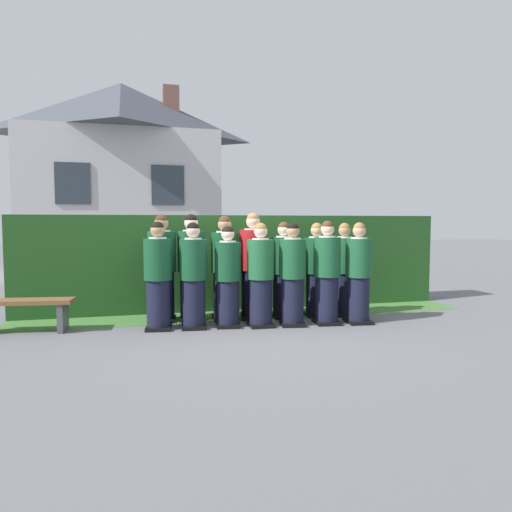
{
  "coord_description": "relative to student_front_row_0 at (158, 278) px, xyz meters",
  "views": [
    {
      "loc": [
        -1.88,
        -6.88,
        1.59
      ],
      "look_at": [
        0.0,
        0.29,
        1.05
      ],
      "focal_mm": 33.09,
      "sensor_mm": 36.0,
      "label": 1
    }
  ],
  "objects": [
    {
      "name": "student_front_row_5",
      "position": [
        2.56,
        -0.27,
        0.01
      ],
      "size": [
        0.42,
        0.53,
        1.61
      ],
      "color": "black",
      "rests_on": "ground"
    },
    {
      "name": "ground_plane",
      "position": [
        1.52,
        -0.17,
        -0.76
      ],
      "size": [
        60.0,
        60.0,
        0.0
      ],
      "primitive_type": "plane",
      "color": "slate"
    },
    {
      "name": "student_rear_row_1",
      "position": [
        0.56,
        0.55,
        0.06
      ],
      "size": [
        0.47,
        0.55,
        1.71
      ],
      "color": "black",
      "rests_on": "ground"
    },
    {
      "name": "student_front_row_4",
      "position": [
        2.01,
        -0.24,
        -0.01
      ],
      "size": [
        0.43,
        0.5,
        1.58
      ],
      "color": "black",
      "rests_on": "ground"
    },
    {
      "name": "student_rear_row_0",
      "position": [
        0.09,
        0.57,
        0.05
      ],
      "size": [
        0.47,
        0.57,
        1.71
      ],
      "color": "black",
      "rests_on": "ground"
    },
    {
      "name": "student_rear_row_4",
      "position": [
        2.06,
        0.36,
        -0.0
      ],
      "size": [
        0.41,
        0.51,
        1.59
      ],
      "color": "black",
      "rests_on": "ground"
    },
    {
      "name": "student_rear_row_2",
      "position": [
        1.09,
        0.46,
        0.04
      ],
      "size": [
        0.44,
        0.54,
        1.69
      ],
      "color": "black",
      "rests_on": "ground"
    },
    {
      "name": "school_building_main",
      "position": [
        -0.62,
        8.43,
        2.25
      ],
      "size": [
        5.87,
        4.31,
        5.87
      ],
      "color": "silver",
      "rests_on": "ground"
    },
    {
      "name": "student_front_row_2",
      "position": [
        1.03,
        -0.08,
        -0.03
      ],
      "size": [
        0.41,
        0.51,
        1.53
      ],
      "color": "black",
      "rests_on": "ground"
    },
    {
      "name": "hedge",
      "position": [
        1.52,
        1.5,
        0.09
      ],
      "size": [
        7.73,
        0.7,
        1.7
      ],
      "color": "#214C1E",
      "rests_on": "ground"
    },
    {
      "name": "student_front_row_1",
      "position": [
        0.51,
        -0.05,
        -0.01
      ],
      "size": [
        0.41,
        0.49,
        1.58
      ],
      "color": "black",
      "rests_on": "ground"
    },
    {
      "name": "wooden_bench",
      "position": [
        -1.9,
        0.26,
        -0.41
      ],
      "size": [
        1.44,
        0.55,
        0.48
      ],
      "color": "brown",
      "rests_on": "ground"
    },
    {
      "name": "lawn_strip",
      "position": [
        1.52,
        0.7,
        -0.76
      ],
      "size": [
        7.73,
        0.9,
        0.01
      ],
      "primitive_type": "cube",
      "color": "#477A38",
      "rests_on": "ground"
    },
    {
      "name": "student_front_row_6",
      "position": [
        3.06,
        -0.35,
        -0.01
      ],
      "size": [
        0.41,
        0.52,
        1.58
      ],
      "color": "black",
      "rests_on": "ground"
    },
    {
      "name": "student_front_row_3",
      "position": [
        1.52,
        -0.19,
        -0.01
      ],
      "size": [
        0.41,
        0.46,
        1.57
      ],
      "color": "black",
      "rests_on": "ground"
    },
    {
      "name": "student_rear_row_6",
      "position": [
        3.11,
        0.27,
        -0.01
      ],
      "size": [
        0.41,
        0.46,
        1.57
      ],
      "color": "black",
      "rests_on": "ground"
    },
    {
      "name": "student_in_red_blazer",
      "position": [
        1.55,
        0.41,
        0.07
      ],
      "size": [
        0.48,
        0.58,
        1.74
      ],
      "color": "black",
      "rests_on": "ground"
    },
    {
      "name": "student_front_row_0",
      "position": [
        0.0,
        0.0,
        0.0
      ],
      "size": [
        0.43,
        0.53,
        1.6
      ],
      "color": "black",
      "rests_on": "ground"
    },
    {
      "name": "student_rear_row_5",
      "position": [
        2.63,
        0.32,
        -0.01
      ],
      "size": [
        0.41,
        0.51,
        1.57
      ],
      "color": "black",
      "rests_on": "ground"
    }
  ]
}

